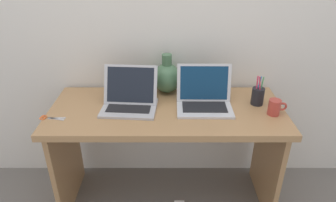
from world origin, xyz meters
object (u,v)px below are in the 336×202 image
(green_vase, at_px, (168,77))
(coffee_mug, at_px, (276,107))
(scissors, at_px, (49,118))
(laptop_right, at_px, (205,96))
(pen_cup, at_px, (259,96))
(laptop_left, at_px, (131,97))

(green_vase, xyz_separation_m, coffee_mug, (0.63, -0.31, -0.06))
(scissors, bearing_deg, laptop_right, 9.63)
(green_vase, distance_m, coffee_mug, 0.70)
(green_vase, xyz_separation_m, pen_cup, (0.56, -0.18, -0.05))
(laptop_left, bearing_deg, green_vase, 43.04)
(laptop_left, height_order, scissors, laptop_left)
(laptop_right, distance_m, pen_cup, 0.33)
(scissors, bearing_deg, green_vase, 27.47)
(pen_cup, bearing_deg, scissors, -172.04)
(laptop_right, height_order, coffee_mug, laptop_right)
(laptop_left, relative_size, pen_cup, 1.79)
(laptop_right, bearing_deg, green_vase, 138.58)
(laptop_left, distance_m, scissors, 0.48)
(coffee_mug, height_order, scissors, coffee_mug)
(coffee_mug, xyz_separation_m, scissors, (-1.31, -0.05, -0.04))
(laptop_left, distance_m, green_vase, 0.31)
(laptop_right, bearing_deg, scissors, -170.37)
(pen_cup, height_order, scissors, pen_cup)
(coffee_mug, bearing_deg, scissors, -177.93)
(green_vase, height_order, coffee_mug, green_vase)
(pen_cup, distance_m, scissors, 1.25)
(coffee_mug, bearing_deg, laptop_right, 165.03)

